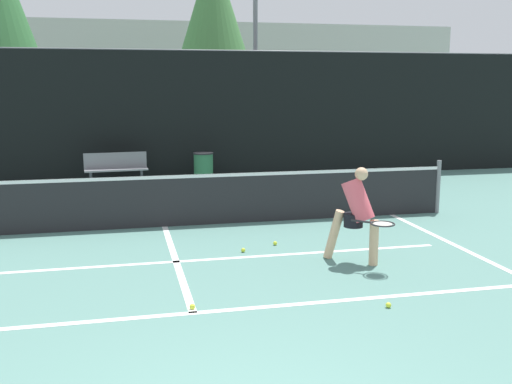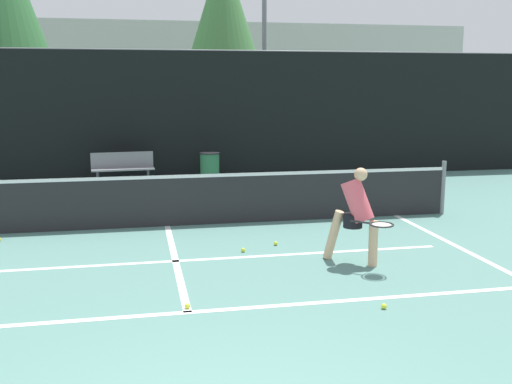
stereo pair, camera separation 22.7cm
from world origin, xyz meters
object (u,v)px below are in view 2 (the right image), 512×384
object	(u,v)px
player_practicing	(356,212)
trash_bin	(210,168)
parked_car	(216,146)
courtside_bench	(123,168)

from	to	relation	value
player_practicing	trash_bin	distance (m)	7.61
parked_car	courtside_bench	bearing A→B (deg)	-129.78
courtside_bench	trash_bin	size ratio (longest dim) A/B	1.95
player_practicing	parked_car	size ratio (longest dim) A/B	0.33
player_practicing	courtside_bench	bearing A→B (deg)	156.74
player_practicing	parked_car	xyz separation A→B (m)	(-0.59, 10.92, -0.13)
player_practicing	courtside_bench	xyz separation A→B (m)	(-3.43, 7.50, -0.30)
courtside_bench	parked_car	xyz separation A→B (m)	(2.84, 3.41, 0.16)
trash_bin	player_practicing	bearing A→B (deg)	-80.92
courtside_bench	trash_bin	distance (m)	2.23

